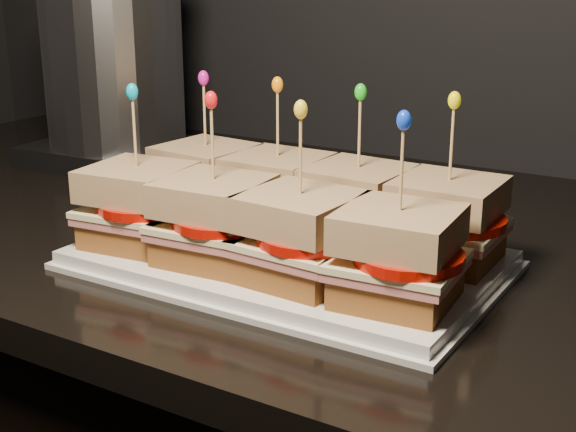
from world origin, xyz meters
The scene contains 61 objects.
platter centered at (-1.00, 1.49, 0.93)m, with size 0.40×0.25×0.02m, color white.
platter_rim centered at (-1.00, 1.49, 0.93)m, with size 0.41×0.26×0.01m, color white.
sandwich_0_bread_bot centered at (-1.14, 1.55, 0.96)m, with size 0.09×0.09×0.03m, color brown.
sandwich_0_ham centered at (-1.14, 1.55, 0.97)m, with size 0.10×0.10×0.01m, color #B55553.
sandwich_0_cheese centered at (-1.14, 1.55, 0.98)m, with size 0.10×0.10×0.01m, color #FCEBAE.
sandwich_0_tomato centered at (-1.13, 1.54, 0.99)m, with size 0.09×0.09×0.01m, color #B90F04.
sandwich_0_bread_top centered at (-1.14, 1.55, 1.01)m, with size 0.09×0.09×0.03m, color brown.
sandwich_0_pick centered at (-1.14, 1.55, 1.05)m, with size 0.00×0.00×0.09m, color tan.
sandwich_0_frill centered at (-1.14, 1.55, 1.10)m, with size 0.01×0.01×0.02m, color #C21591.
sandwich_1_bread_bot centered at (-1.04, 1.55, 0.96)m, with size 0.09×0.09×0.03m, color brown.
sandwich_1_ham centered at (-1.04, 1.55, 0.97)m, with size 0.10×0.10×0.01m, color #B55553.
sandwich_1_cheese centered at (-1.04, 1.55, 0.98)m, with size 0.10×0.10×0.01m, color #FCEBAE.
sandwich_1_tomato centered at (-1.03, 1.54, 0.99)m, with size 0.09×0.09×0.01m, color #B90F04.
sandwich_1_bread_top centered at (-1.04, 1.55, 1.01)m, with size 0.09×0.09×0.03m, color brown.
sandwich_1_pick centered at (-1.04, 1.55, 1.05)m, with size 0.00×0.00×0.09m, color tan.
sandwich_1_frill centered at (-1.04, 1.55, 1.10)m, with size 0.01×0.01×0.02m, color orange.
sandwich_2_bread_bot centered at (-0.95, 1.55, 0.96)m, with size 0.09×0.09×0.03m, color brown.
sandwich_2_ham centered at (-0.95, 1.55, 0.97)m, with size 0.10×0.10×0.01m, color #B55553.
sandwich_2_cheese centered at (-0.95, 1.55, 0.98)m, with size 0.10×0.10×0.01m, color #FCEBAE.
sandwich_2_tomato centered at (-0.94, 1.54, 0.99)m, with size 0.09×0.09×0.01m, color #B90F04.
sandwich_2_bread_top centered at (-0.95, 1.55, 1.01)m, with size 0.09×0.09×0.03m, color brown.
sandwich_2_pick centered at (-0.95, 1.55, 1.05)m, with size 0.00×0.00×0.09m, color tan.
sandwich_2_frill centered at (-0.95, 1.55, 1.10)m, with size 0.01×0.01×0.02m, color green.
sandwich_3_bread_bot centered at (-0.85, 1.55, 0.96)m, with size 0.09×0.09×0.03m, color brown.
sandwich_3_ham centered at (-0.85, 1.55, 0.97)m, with size 0.10×0.10×0.01m, color #B55553.
sandwich_3_cheese centered at (-0.85, 1.55, 0.98)m, with size 0.10×0.10×0.01m, color #FCEBAE.
sandwich_3_tomato centered at (-0.84, 1.54, 0.99)m, with size 0.09×0.09×0.01m, color #B90F04.
sandwich_3_bread_top centered at (-0.85, 1.55, 1.01)m, with size 0.09×0.09×0.03m, color brown.
sandwich_3_pick centered at (-0.85, 1.55, 1.05)m, with size 0.00×0.00×0.09m, color tan.
sandwich_3_frill centered at (-0.85, 1.55, 1.10)m, with size 0.01×0.01×0.02m, color #FEF707.
sandwich_4_bread_bot centered at (-1.14, 1.43, 0.96)m, with size 0.09×0.09×0.03m, color brown.
sandwich_4_ham centered at (-1.14, 1.43, 0.97)m, with size 0.10×0.10×0.01m, color #B55553.
sandwich_4_cheese centered at (-1.14, 1.43, 0.98)m, with size 0.10×0.10×0.01m, color #FCEBAE.
sandwich_4_tomato centered at (-1.13, 1.43, 0.99)m, with size 0.09×0.09×0.01m, color #B90F04.
sandwich_4_bread_top centered at (-1.14, 1.43, 1.01)m, with size 0.09×0.09×0.03m, color brown.
sandwich_4_pick centered at (-1.14, 1.43, 1.05)m, with size 0.00×0.00×0.09m, color tan.
sandwich_4_frill centered at (-1.14, 1.43, 1.10)m, with size 0.01×0.01×0.02m, color #059FC2.
sandwich_5_bread_bot centered at (-1.04, 1.43, 0.96)m, with size 0.09×0.09×0.03m, color brown.
sandwich_5_ham centered at (-1.04, 1.43, 0.97)m, with size 0.10×0.10×0.01m, color #B55553.
sandwich_5_cheese centered at (-1.04, 1.43, 0.98)m, with size 0.10×0.10×0.01m, color #FCEBAE.
sandwich_5_tomato centered at (-1.03, 1.43, 0.99)m, with size 0.09×0.09×0.01m, color #B90F04.
sandwich_5_bread_top centered at (-1.04, 1.43, 1.01)m, with size 0.09×0.09×0.03m, color brown.
sandwich_5_pick centered at (-1.04, 1.43, 1.05)m, with size 0.00×0.00×0.09m, color tan.
sandwich_5_frill centered at (-1.04, 1.43, 1.10)m, with size 0.01×0.01×0.02m, color red.
sandwich_6_bread_bot centered at (-0.95, 1.43, 0.96)m, with size 0.09×0.09×0.03m, color brown.
sandwich_6_ham centered at (-0.95, 1.43, 0.97)m, with size 0.10×0.10×0.01m, color #B55553.
sandwich_6_cheese centered at (-0.95, 1.43, 0.98)m, with size 0.10×0.10×0.01m, color #FCEBAE.
sandwich_6_tomato centered at (-0.94, 1.43, 0.99)m, with size 0.09×0.09×0.01m, color #B90F04.
sandwich_6_bread_top centered at (-0.95, 1.43, 1.01)m, with size 0.09×0.09×0.03m, color brown.
sandwich_6_pick centered at (-0.95, 1.43, 1.05)m, with size 0.00×0.00×0.09m, color tan.
sandwich_6_frill centered at (-0.95, 1.43, 1.10)m, with size 0.01×0.01×0.02m, color yellow.
sandwich_7_bread_bot centered at (-0.85, 1.43, 0.96)m, with size 0.09×0.09×0.03m, color brown.
sandwich_7_ham centered at (-0.85, 1.43, 0.97)m, with size 0.10×0.10×0.01m, color #B55553.
sandwich_7_cheese centered at (-0.85, 1.43, 0.98)m, with size 0.10×0.10×0.01m, color #FCEBAE.
sandwich_7_tomato centered at (-0.84, 1.43, 0.99)m, with size 0.09×0.09×0.01m, color #B90F04.
sandwich_7_bread_top centered at (-0.85, 1.43, 1.01)m, with size 0.09×0.09×0.03m, color brown.
sandwich_7_pick centered at (-0.85, 1.43, 1.05)m, with size 0.00×0.00×0.09m, color tan.
sandwich_7_frill centered at (-0.85, 1.43, 1.10)m, with size 0.01×0.01×0.02m, color blue.
appliance_base centered at (-1.45, 1.74, 0.94)m, with size 0.25×0.21×0.03m, color #262628.
appliance_body centered at (-1.45, 1.74, 1.09)m, with size 0.21×0.21×0.27m, color silver.
appliance centered at (-1.45, 1.74, 1.08)m, with size 0.25×0.21×0.32m, color silver, non-canonical shape.
Camera 1 is at (-0.60, 0.85, 1.22)m, focal length 50.00 mm.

